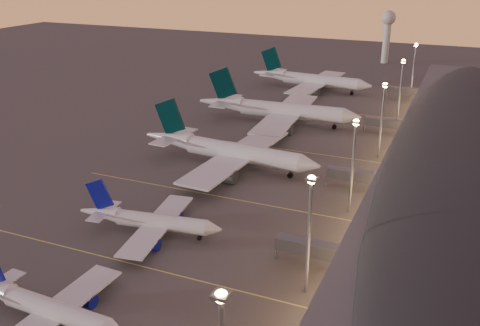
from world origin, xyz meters
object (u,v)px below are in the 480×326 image
airliner_wide_mid (277,110)px  radar_tower (388,28)px  airliner_narrow_south (44,307)px  airliner_wide_near (228,151)px  airliner_wide_far (310,80)px  airliner_narrow_north (149,221)px

airliner_wide_mid → radar_tower: bearing=79.6°
airliner_narrow_south → radar_tower: (15.98, 288.55, 18.47)m
airliner_wide_near → airliner_wide_mid: size_ratio=0.93×
airliner_wide_far → airliner_wide_near: bearing=-82.5°
airliner_narrow_north → airliner_wide_near: bearing=82.9°
airliner_narrow_north → airliner_wide_far: 161.58m
airliner_narrow_south → radar_tower: bearing=88.8°
airliner_wide_mid → radar_tower: size_ratio=2.09×
airliner_narrow_north → airliner_wide_far: size_ratio=0.59×
airliner_wide_near → airliner_wide_far: (-5.17, 112.43, 0.01)m
airliner_narrow_south → airliner_wide_far: bearing=93.9°
airliner_narrow_south → airliner_wide_far: size_ratio=0.58×
airliner_narrow_south → airliner_wide_mid: 137.39m
airliner_narrow_north → airliner_wide_far: bearing=83.8°
airliner_narrow_north → airliner_wide_near: (-1.10, 49.02, 1.77)m
airliner_narrow_south → airliner_wide_mid: airliner_wide_mid is taller
airliner_narrow_south → airliner_wide_far: 198.77m
airliner_wide_near → radar_tower: bearing=89.0°
airliner_wide_near → radar_tower: 203.79m
airliner_narrow_north → radar_tower: radar_tower is taller
airliner_narrow_south → radar_tower: size_ratio=1.13×
airliner_narrow_south → airliner_narrow_north: bearing=92.9°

